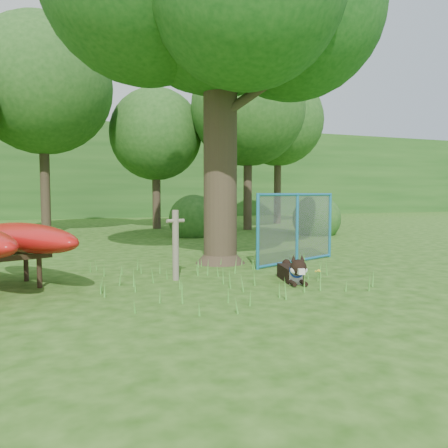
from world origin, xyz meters
name	(u,v)px	position (x,y,z in m)	size (l,w,h in m)	color
ground	(240,295)	(0.00, 0.00, 0.00)	(80.00, 80.00, 0.00)	#204A0E
wooden_post	(176,243)	(-0.62, 1.47, 0.66)	(0.34, 0.14, 1.25)	#67604D
husky_dog	(293,272)	(1.24, 0.56, 0.19)	(0.49, 1.16, 0.53)	black
fence_section	(297,228)	(2.40, 2.42, 0.78)	(2.48, 1.08, 2.59)	teal
wildflower_clump	(318,272)	(1.69, 0.47, 0.17)	(0.10, 0.08, 0.21)	#4C9B32
bg_tree_b	(42,85)	(-3.00, 12.00, 5.61)	(5.20, 5.20, 8.22)	#32271B
bg_tree_c	(156,135)	(1.50, 13.00, 4.11)	(4.00, 4.00, 6.12)	#32271B
bg_tree_d	(248,109)	(5.00, 11.00, 5.08)	(4.80, 4.80, 7.50)	#32271B
bg_tree_e	(278,121)	(8.00, 14.00, 5.23)	(4.60, 4.60, 7.55)	#32271B
shrub_right	(316,235)	(6.50, 8.00, 0.00)	(1.80, 1.80, 1.80)	#204E19
shrub_mid	(194,236)	(2.00, 9.00, 0.00)	(1.80, 1.80, 1.80)	#204E19
wooded_hillside	(94,174)	(0.00, 28.00, 3.00)	(80.00, 12.00, 6.00)	#204E19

